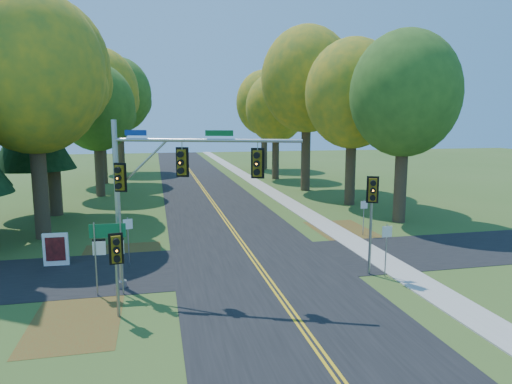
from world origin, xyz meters
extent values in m
plane|color=#37571E|center=(0.00, 0.00, 0.00)|extent=(160.00, 160.00, 0.00)
cube|color=black|center=(0.00, 0.00, 0.01)|extent=(8.00, 160.00, 0.02)
cube|color=black|center=(0.00, 2.00, 0.01)|extent=(60.00, 6.00, 0.02)
cube|color=gold|center=(-0.10, 0.00, 0.03)|extent=(0.10, 160.00, 0.01)
cube|color=gold|center=(0.10, 0.00, 0.03)|extent=(0.10, 160.00, 0.01)
cube|color=#9E998E|center=(6.20, 0.00, 0.03)|extent=(1.60, 160.00, 0.06)
cube|color=brown|center=(-6.50, 4.00, 0.01)|extent=(4.00, 6.00, 0.00)
cube|color=brown|center=(6.80, 6.00, 0.01)|extent=(3.50, 8.00, 0.00)
cube|color=brown|center=(-7.50, -3.00, 0.01)|extent=(3.00, 5.00, 0.00)
cylinder|color=#38281C|center=(-11.20, 9.30, 3.38)|extent=(0.86, 0.86, 6.75)
ellipsoid|color=gold|center=(-11.20, 9.30, 9.55)|extent=(8.00, 8.00, 9.20)
sphere|color=gold|center=(-9.60, 10.50, 8.75)|extent=(4.80, 4.80, 4.80)
cylinder|color=#38281C|center=(11.50, 8.70, 3.04)|extent=(0.83, 0.83, 6.08)
ellipsoid|color=#447524|center=(11.50, 8.70, 8.60)|extent=(7.20, 7.20, 8.28)
sphere|color=#447524|center=(12.94, 9.78, 7.88)|extent=(4.32, 4.32, 4.32)
sphere|color=#447524|center=(10.24, 7.98, 9.32)|extent=(3.96, 3.96, 3.96)
cylinder|color=#38281C|center=(-11.80, 16.20, 3.71)|extent=(0.89, 0.89, 7.42)
ellipsoid|color=gold|center=(-11.80, 16.20, 10.43)|extent=(8.60, 8.60, 9.89)
sphere|color=gold|center=(-10.08, 17.49, 9.57)|extent=(5.16, 5.16, 5.16)
sphere|color=gold|center=(-13.30, 15.34, 11.29)|extent=(4.73, 4.73, 4.73)
cylinder|color=#38281C|center=(10.90, 15.50, 3.15)|extent=(0.84, 0.84, 6.30)
ellipsoid|color=gold|center=(10.90, 15.50, 8.96)|extent=(7.60, 7.60, 8.74)
sphere|color=gold|center=(12.42, 16.64, 8.20)|extent=(4.56, 4.56, 4.56)
sphere|color=gold|center=(9.57, 14.74, 9.72)|extent=(4.18, 4.18, 4.18)
cylinder|color=#38281C|center=(-9.60, 24.40, 2.81)|extent=(0.81, 0.81, 5.62)
ellipsoid|color=#447524|center=(-9.60, 24.40, 8.00)|extent=(6.80, 6.80, 7.82)
sphere|color=#447524|center=(-8.24, 25.42, 7.33)|extent=(4.08, 4.08, 4.08)
sphere|color=#447524|center=(-10.79, 23.72, 8.69)|extent=(3.74, 3.74, 3.74)
cylinder|color=#38281C|center=(9.80, 23.60, 3.83)|extent=(0.90, 0.90, 7.65)
ellipsoid|color=gold|center=(9.80, 23.60, 10.73)|extent=(8.80, 8.80, 10.12)
sphere|color=gold|center=(11.56, 24.92, 9.85)|extent=(5.28, 5.28, 5.28)
sphere|color=gold|center=(8.26, 22.72, 11.61)|extent=(4.84, 4.84, 4.84)
cylinder|color=#38281C|center=(-10.20, 33.10, 3.49)|extent=(0.87, 0.87, 6.98)
ellipsoid|color=gold|center=(-10.20, 33.10, 9.85)|extent=(8.20, 8.20, 9.43)
sphere|color=gold|center=(-8.56, 34.33, 9.03)|extent=(4.92, 4.92, 4.92)
sphere|color=gold|center=(-11.63, 32.28, 10.67)|extent=(4.51, 4.51, 4.51)
cylinder|color=#38281C|center=(9.20, 32.80, 2.93)|extent=(0.82, 0.82, 5.85)
ellipsoid|color=gold|center=(9.20, 32.80, 8.30)|extent=(7.00, 7.00, 8.05)
sphere|color=gold|center=(10.60, 33.85, 7.60)|extent=(4.20, 4.20, 4.20)
sphere|color=gold|center=(7.97, 32.10, 9.00)|extent=(3.85, 3.85, 3.85)
cylinder|color=#38281C|center=(-9.00, 44.00, 3.60)|extent=(0.88, 0.88, 7.20)
ellipsoid|color=#447524|center=(-9.00, 44.00, 10.14)|extent=(8.40, 8.40, 9.66)
sphere|color=#447524|center=(-7.32, 45.26, 9.30)|extent=(5.04, 5.04, 5.04)
sphere|color=#447524|center=(-10.47, 43.16, 10.98)|extent=(4.62, 4.62, 4.62)
cylinder|color=#38281C|center=(10.40, 43.50, 3.26)|extent=(0.85, 0.85, 6.53)
ellipsoid|color=gold|center=(10.40, 43.50, 9.26)|extent=(7.80, 7.80, 8.97)
sphere|color=gold|center=(11.96, 44.67, 8.47)|extent=(4.68, 4.68, 4.68)
sphere|color=gold|center=(9.04, 42.72, 10.04)|extent=(4.29, 4.29, 4.29)
cylinder|color=#38281C|center=(-13.00, 16.00, 1.71)|extent=(0.50, 0.50, 3.42)
cone|color=black|center=(-13.00, 16.00, 6.15)|extent=(5.60, 5.60, 5.45)
cone|color=black|center=(-13.00, 16.00, 10.04)|extent=(4.57, 4.57, 5.45)
cone|color=black|center=(-13.00, 16.00, 13.94)|extent=(3.55, 3.55, 5.45)
cylinder|color=#9A9DA2|center=(-6.16, -0.08, 3.45)|extent=(0.22, 0.22, 6.91)
cylinder|color=#9A9DA2|center=(-6.16, -0.08, 0.15)|extent=(0.43, 0.43, 0.30)
cylinder|color=#9A9DA2|center=(-2.72, -1.44, 6.12)|extent=(6.93, 2.85, 0.14)
cylinder|color=#9A9DA2|center=(-5.16, -0.48, 5.13)|extent=(2.11, 0.90, 2.04)
cylinder|color=#9A9DA2|center=(-3.60, -1.09, 5.94)|extent=(0.04, 0.04, 0.36)
cube|color=#72590C|center=(-3.60, -1.09, 5.27)|extent=(0.42, 0.40, 0.99)
cube|color=black|center=(-3.60, -1.09, 5.27)|extent=(0.49, 0.22, 1.16)
sphere|color=orange|center=(-3.68, -1.30, 5.27)|extent=(0.18, 0.18, 0.18)
cylinder|color=black|center=(-3.68, -1.30, 5.58)|extent=(0.28, 0.23, 0.24)
cylinder|color=black|center=(-3.68, -1.30, 5.27)|extent=(0.28, 0.23, 0.24)
cylinder|color=black|center=(-3.68, -1.30, 4.95)|extent=(0.28, 0.23, 0.24)
cylinder|color=#9A9DA2|center=(-0.84, -2.18, 5.94)|extent=(0.04, 0.04, 0.36)
cube|color=#72590C|center=(-0.84, -2.18, 5.27)|extent=(0.42, 0.40, 0.99)
cube|color=black|center=(-0.84, -2.18, 5.27)|extent=(0.49, 0.22, 1.16)
sphere|color=orange|center=(-0.93, -2.39, 5.27)|extent=(0.18, 0.18, 0.18)
cylinder|color=black|center=(-0.93, -2.39, 5.58)|extent=(0.28, 0.23, 0.24)
cylinder|color=black|center=(-0.93, -2.39, 5.27)|extent=(0.28, 0.23, 0.24)
cylinder|color=black|center=(-0.93, -2.39, 4.95)|extent=(0.28, 0.23, 0.24)
cube|color=#72590C|center=(-5.99, -0.30, 4.64)|extent=(0.42, 0.40, 0.99)
cube|color=black|center=(-5.99, -0.30, 4.64)|extent=(0.49, 0.22, 1.16)
sphere|color=orange|center=(-6.07, -0.52, 4.64)|extent=(0.18, 0.18, 0.18)
cylinder|color=black|center=(-6.07, -0.52, 4.95)|extent=(0.28, 0.23, 0.24)
cylinder|color=black|center=(-6.07, -0.52, 4.64)|extent=(0.28, 0.23, 0.24)
cylinder|color=black|center=(-6.07, -0.52, 4.32)|extent=(0.28, 0.23, 0.24)
cube|color=navy|center=(-5.34, -0.40, 6.39)|extent=(0.84, 0.36, 0.22)
cube|color=#0C5926|center=(-2.22, -1.64, 6.39)|extent=(1.02, 0.44, 0.22)
cylinder|color=gray|center=(4.62, -0.78, 2.20)|extent=(0.12, 0.12, 4.40)
cube|color=#72590C|center=(4.53, -0.99, 3.90)|extent=(0.43, 0.41, 1.00)
cube|color=black|center=(4.53, -0.99, 3.90)|extent=(0.49, 0.23, 1.18)
sphere|color=orange|center=(4.44, -1.20, 3.90)|extent=(0.18, 0.18, 0.18)
cylinder|color=black|center=(4.44, -1.20, 4.22)|extent=(0.28, 0.24, 0.24)
cylinder|color=black|center=(4.44, -1.20, 3.90)|extent=(0.28, 0.24, 0.24)
cylinder|color=black|center=(4.44, -1.20, 3.58)|extent=(0.28, 0.24, 0.24)
cylinder|color=gray|center=(-6.07, -2.98, 1.50)|extent=(0.11, 0.11, 3.00)
cube|color=#72590C|center=(-6.04, -3.18, 2.53)|extent=(0.36, 0.33, 0.94)
cube|color=black|center=(-6.04, -3.18, 2.53)|extent=(0.49, 0.10, 1.11)
sphere|color=orange|center=(-6.00, -3.40, 2.53)|extent=(0.17, 0.17, 0.17)
cylinder|color=black|center=(-6.00, -3.40, 2.83)|extent=(0.25, 0.18, 0.23)
cylinder|color=black|center=(-6.00, -3.40, 2.53)|extent=(0.25, 0.18, 0.23)
cylinder|color=black|center=(-6.00, -3.40, 2.23)|extent=(0.25, 0.18, 0.23)
cylinder|color=gray|center=(-7.03, -0.81, 1.48)|extent=(0.06, 0.06, 2.97)
cylinder|color=gray|center=(-6.04, -0.87, 1.48)|extent=(0.06, 0.06, 2.97)
cube|color=#0D5D31|center=(-6.54, -0.81, 2.62)|extent=(1.39, 0.12, 0.54)
cube|color=silver|center=(-6.54, -0.81, 2.62)|extent=(1.19, 0.07, 0.08)
cube|color=silver|center=(-6.88, -0.79, 1.93)|extent=(0.50, 0.07, 0.54)
cube|color=black|center=(-6.88, -0.79, 2.26)|extent=(0.49, 0.03, 0.10)
cube|color=silver|center=(-6.19, -0.83, 1.93)|extent=(0.50, 0.07, 0.54)
cube|color=black|center=(-6.19, -0.83, 2.26)|extent=(0.49, 0.03, 0.10)
cube|color=white|center=(-9.39, 3.60, 0.79)|extent=(1.15, 0.21, 1.59)
cube|color=maroon|center=(-9.39, 3.51, 0.84)|extent=(0.88, 0.06, 1.15)
cube|color=white|center=(-9.83, 3.62, 0.13)|extent=(0.07, 0.07, 0.26)
cube|color=white|center=(-8.95, 3.58, 0.13)|extent=(0.07, 0.07, 0.26)
cylinder|color=gray|center=(7.50, 5.84, 1.08)|extent=(0.05, 0.05, 2.16)
cube|color=silver|center=(7.50, 5.82, 1.86)|extent=(0.41, 0.07, 0.44)
cylinder|color=gray|center=(5.16, -1.25, 1.20)|extent=(0.05, 0.05, 2.39)
cube|color=silver|center=(5.16, -1.27, 2.07)|extent=(0.46, 0.03, 0.49)
cylinder|color=gray|center=(-6.00, 2.82, 1.18)|extent=(0.05, 0.05, 2.36)
cube|color=white|center=(-5.99, 2.80, 2.04)|extent=(0.43, 0.19, 0.48)
camera|label=1|loc=(-4.62, -18.94, 6.88)|focal=32.00mm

